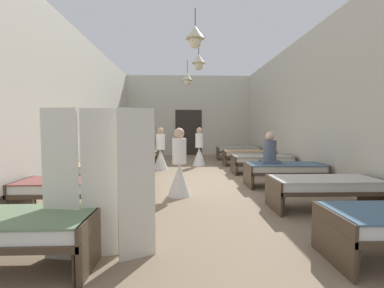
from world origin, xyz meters
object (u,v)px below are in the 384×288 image
at_px(bed_right_row_1, 324,185).
at_px(nurse_mid_aisle, 199,152).
at_px(bed_left_row_1, 74,187).
at_px(bed_left_row_4, 133,154).
at_px(bed_left_row_2, 105,170).
at_px(bed_right_row_2, 285,169).
at_px(bed_left_row_3, 122,160).
at_px(bed_left_row_5, 141,150).
at_px(nurse_near_aisle, 179,172).
at_px(bed_left_row_0, 2,228).
at_px(privacy_screen, 99,184).
at_px(bed_right_row_4, 248,154).
at_px(patient_seated_primary, 270,152).
at_px(bed_right_row_5, 238,150).
at_px(bed_right_row_3, 262,160).
at_px(nurse_far_aisle, 161,154).

xyz_separation_m(bed_right_row_1, nurse_mid_aisle, (-1.91, 5.65, 0.09)).
relative_size(bed_left_row_1, bed_right_row_1, 1.00).
distance_m(bed_right_row_1, bed_left_row_4, 7.23).
bearing_deg(bed_left_row_2, bed_left_row_1, -90.00).
height_order(bed_left_row_1, bed_right_row_2, same).
bearing_deg(bed_left_row_3, bed_left_row_4, 90.00).
distance_m(bed_right_row_2, bed_left_row_5, 7.23).
xyz_separation_m(bed_right_row_1, bed_left_row_2, (-4.44, 1.90, 0.00)).
bearing_deg(nurse_near_aisle, bed_right_row_2, 23.39).
bearing_deg(bed_left_row_0, privacy_screen, 12.53).
relative_size(bed_right_row_4, privacy_screen, 1.12).
bearing_deg(bed_right_row_4, bed_right_row_1, -90.00).
height_order(bed_left_row_0, nurse_mid_aisle, nurse_mid_aisle).
relative_size(bed_right_row_1, bed_left_row_2, 1.00).
bearing_deg(bed_right_row_2, patient_seated_primary, 164.62).
xyz_separation_m(bed_left_row_1, bed_right_row_1, (4.44, 0.00, 0.00)).
xyz_separation_m(bed_left_row_4, bed_right_row_5, (4.44, 1.90, 0.00)).
height_order(bed_right_row_1, bed_right_row_4, same).
bearing_deg(bed_right_row_5, bed_left_row_3, -139.45).
xyz_separation_m(nurse_mid_aisle, patient_seated_primary, (1.56, -3.66, 0.34)).
xyz_separation_m(bed_left_row_5, privacy_screen, (0.95, -9.29, 0.41)).
xyz_separation_m(bed_left_row_1, bed_left_row_3, (0.00, 3.80, 0.00)).
bearing_deg(bed_left_row_4, bed_left_row_3, -90.00).
height_order(bed_left_row_0, bed_right_row_3, same).
bearing_deg(bed_right_row_5, bed_left_row_5, 180.00).
bearing_deg(patient_seated_primary, bed_right_row_3, 79.02).
bearing_deg(bed_left_row_4, bed_left_row_5, 90.00).
distance_m(bed_right_row_1, bed_left_row_3, 5.85).
height_order(bed_left_row_0, nurse_far_aisle, nurse_far_aisle).
bearing_deg(bed_right_row_5, patient_seated_primary, -93.57).
bearing_deg(nurse_near_aisle, bed_right_row_4, 66.16).
relative_size(bed_left_row_5, nurse_far_aisle, 1.28).
distance_m(bed_left_row_1, bed_right_row_4, 7.23).
bearing_deg(bed_right_row_1, bed_right_row_4, 90.00).
height_order(bed_left_row_0, bed_right_row_2, same).
xyz_separation_m(bed_left_row_0, bed_left_row_5, (0.00, 9.50, 0.00)).
xyz_separation_m(bed_left_row_4, bed_left_row_5, (0.00, 1.90, 0.00)).
bearing_deg(bed_right_row_3, privacy_screen, -122.46).
height_order(bed_right_row_5, nurse_near_aisle, nurse_near_aisle).
height_order(bed_left_row_3, nurse_far_aisle, nurse_far_aisle).
relative_size(bed_right_row_2, nurse_far_aisle, 1.28).
bearing_deg(patient_seated_primary, bed_right_row_1, -80.06).
distance_m(bed_right_row_2, bed_right_row_4, 3.80).
height_order(bed_left_row_0, privacy_screen, privacy_screen).
bearing_deg(bed_right_row_3, bed_right_row_2, -90.00).
bearing_deg(bed_right_row_3, bed_right_row_4, 90.00).
distance_m(bed_left_row_1, bed_right_row_5, 8.80).
relative_size(bed_right_row_1, bed_left_row_5, 1.00).
bearing_deg(bed_left_row_3, bed_right_row_5, 40.55).
bearing_deg(bed_left_row_1, bed_right_row_4, 52.07).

